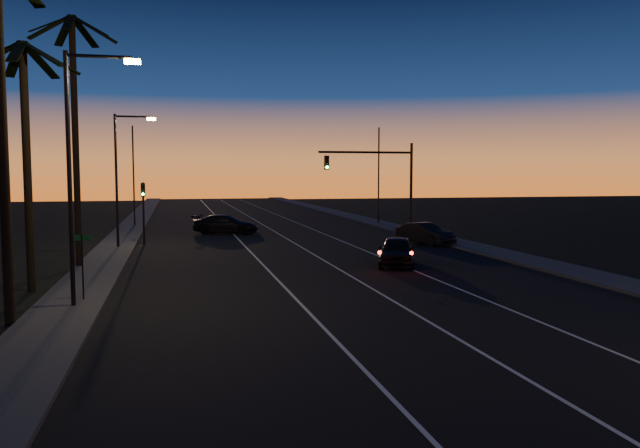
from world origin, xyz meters
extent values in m
cube|color=black|center=(0.00, 30.00, 0.01)|extent=(20.00, 170.00, 0.01)
cube|color=#3A3A37|center=(-11.20, 30.00, 0.08)|extent=(2.40, 170.00, 0.16)
cube|color=#3A3A37|center=(11.20, 30.00, 0.08)|extent=(2.40, 170.00, 0.16)
cube|color=silver|center=(-3.00, 30.00, 0.02)|extent=(0.12, 160.00, 0.01)
cube|color=silver|center=(0.50, 30.00, 0.02)|extent=(0.12, 160.00, 0.01)
cube|color=silver|center=(4.00, 30.00, 0.02)|extent=(0.12, 160.00, 0.01)
cylinder|color=black|center=(-12.60, 18.00, 5.75)|extent=(0.32, 0.32, 11.50)
cylinder|color=black|center=(-13.20, 24.00, 5.00)|extent=(0.32, 0.32, 10.00)
cube|color=black|center=(-12.17, 24.26, 9.44)|extent=(2.18, 0.92, 1.18)
cube|color=black|center=(-12.76, 24.97, 9.44)|extent=(1.25, 2.12, 1.18)
cube|color=black|center=(-13.68, 24.94, 9.44)|extent=(1.34, 2.09, 1.18)
cube|color=black|center=(-13.17, 22.94, 9.44)|extent=(0.45, 2.16, 1.18)
cube|color=black|center=(-12.35, 23.36, 9.44)|extent=(1.95, 1.61, 1.18)
cylinder|color=black|center=(-12.20, 30.00, 6.25)|extent=(0.32, 0.32, 12.50)
cube|color=black|center=(-11.17, 30.26, 11.94)|extent=(2.18, 0.92, 1.18)
cube|color=black|center=(-11.76, 30.97, 11.94)|extent=(1.25, 2.12, 1.18)
cube|color=black|center=(-12.68, 30.94, 11.94)|extent=(1.34, 2.09, 1.18)
cube|color=black|center=(-13.24, 30.21, 11.94)|extent=(2.18, 0.82, 1.18)
cube|color=black|center=(-13.01, 29.32, 11.94)|extent=(1.90, 1.69, 1.18)
cube|color=black|center=(-12.17, 28.94, 11.94)|extent=(0.45, 2.16, 1.18)
cube|color=black|center=(-11.35, 29.36, 11.94)|extent=(1.95, 1.61, 1.18)
cylinder|color=black|center=(-11.00, 20.00, 4.50)|extent=(0.16, 0.16, 9.00)
cylinder|color=black|center=(-9.90, 20.00, 8.85)|extent=(2.20, 0.12, 0.12)
cube|color=#F6CE62|center=(-8.80, 20.00, 8.72)|extent=(0.55, 0.26, 0.16)
cylinder|color=black|center=(-11.00, 38.00, 4.25)|extent=(0.16, 0.16, 8.50)
cylinder|color=black|center=(-9.90, 38.00, 8.35)|extent=(2.20, 0.12, 0.12)
cube|color=#F6CE62|center=(-8.80, 38.00, 8.22)|extent=(0.55, 0.26, 0.16)
cylinder|color=black|center=(-10.80, 21.00, 1.30)|extent=(0.06, 0.06, 2.60)
cube|color=#0C4D1B|center=(-10.80, 21.00, 2.45)|extent=(0.70, 0.03, 0.20)
cylinder|color=black|center=(9.50, 40.00, 3.50)|extent=(0.20, 0.20, 7.00)
cylinder|color=black|center=(6.00, 40.00, 6.30)|extent=(7.00, 0.16, 0.16)
cube|color=black|center=(3.10, 40.00, 5.55)|extent=(0.32, 0.28, 1.00)
sphere|color=black|center=(3.10, 39.83, 5.87)|extent=(0.20, 0.20, 0.20)
sphere|color=black|center=(3.10, 39.83, 5.55)|extent=(0.20, 0.20, 0.20)
sphere|color=#14FF59|center=(3.10, 39.83, 5.23)|extent=(0.20, 0.20, 0.20)
cylinder|color=black|center=(-9.50, 40.00, 2.10)|extent=(0.14, 0.14, 4.20)
cube|color=black|center=(-9.50, 40.00, 3.70)|extent=(0.28, 0.25, 0.90)
sphere|color=black|center=(-9.50, 39.85, 3.98)|extent=(0.18, 0.18, 0.18)
sphere|color=black|center=(-9.50, 39.85, 3.70)|extent=(0.18, 0.18, 0.18)
sphere|color=#14FF59|center=(-9.50, 39.85, 3.42)|extent=(0.18, 0.18, 0.18)
cylinder|color=black|center=(-11.00, 55.00, 4.50)|extent=(0.14, 0.14, 9.00)
cylinder|color=black|center=(11.00, 52.00, 4.50)|extent=(0.14, 0.14, 9.00)
imported|color=black|center=(3.78, 27.33, 0.77)|extent=(3.32, 4.81, 1.52)
sphere|color=#FF0F05|center=(2.09, 25.14, 1.01)|extent=(0.18, 0.18, 0.18)
sphere|color=#FF0F05|center=(3.50, 24.58, 1.01)|extent=(0.18, 0.18, 0.18)
imported|color=black|center=(9.00, 36.08, 0.73)|extent=(3.14, 4.62, 1.44)
imported|color=black|center=(-3.54, 46.56, 0.76)|extent=(5.56, 3.88, 1.49)
camera|label=1|loc=(-7.44, -3.12, 4.83)|focal=35.00mm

